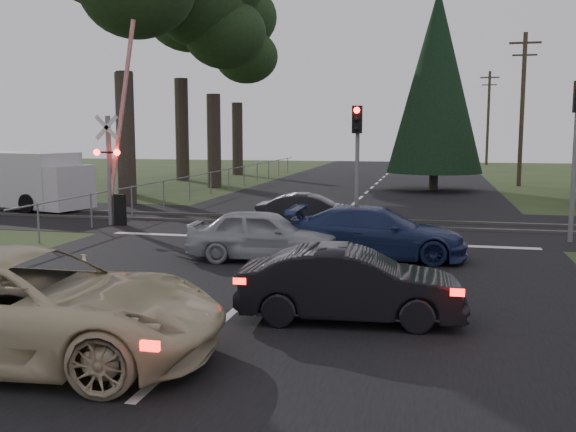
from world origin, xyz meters
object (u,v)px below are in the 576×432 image
(utility_pole_mid, at_px, (522,106))
(silver_car, at_px, (263,235))
(traffic_signal_center, at_px, (357,145))
(crossing_signal, at_px, (115,167))
(dark_hatchback, at_px, (351,285))
(blue_sedan, at_px, (377,233))
(utility_pole_far, at_px, (488,116))
(dark_car_far, at_px, (311,212))
(white_van, at_px, (25,180))
(cream_coupe, at_px, (24,306))

(utility_pole_mid, relative_size, silver_car, 2.34)
(traffic_signal_center, bearing_deg, crossing_signal, -173.85)
(dark_hatchback, bearing_deg, silver_car, 26.12)
(silver_car, height_order, blue_sedan, blue_sedan)
(utility_pole_far, xyz_separation_m, dark_hatchback, (-6.35, -54.75, -4.09))
(utility_pole_far, bearing_deg, crossing_signal, -109.23)
(blue_sedan, height_order, dark_car_far, blue_sedan)
(traffic_signal_center, distance_m, utility_pole_far, 44.99)
(silver_car, bearing_deg, dark_hatchback, -152.88)
(silver_car, height_order, white_van, white_van)
(cream_coupe, xyz_separation_m, dark_hatchback, (4.29, 2.97, -0.16))
(crossing_signal, distance_m, blue_sedan, 10.24)
(silver_car, distance_m, blue_sedan, 2.94)
(traffic_signal_center, bearing_deg, dark_hatchback, -83.73)
(white_van, bearing_deg, cream_coupe, -41.19)
(traffic_signal_center, bearing_deg, dark_car_far, -163.16)
(cream_coupe, height_order, dark_hatchback, cream_coupe)
(white_van, bearing_deg, utility_pole_far, 76.22)
(cream_coupe, relative_size, dark_hatchback, 1.48)
(utility_pole_mid, distance_m, cream_coupe, 34.64)
(cream_coupe, bearing_deg, crossing_signal, 16.30)
(blue_sedan, bearing_deg, white_van, 64.14)
(cream_coupe, relative_size, blue_sedan, 1.25)
(cream_coupe, height_order, dark_car_far, cream_coupe)
(traffic_signal_center, xyz_separation_m, utility_pole_mid, (7.50, 19.32, 1.92))
(traffic_signal_center, bearing_deg, utility_pole_far, 80.40)
(traffic_signal_center, height_order, cream_coupe, traffic_signal_center)
(traffic_signal_center, distance_m, silver_car, 6.30)
(traffic_signal_center, xyz_separation_m, utility_pole_far, (7.50, 44.32, 1.92))
(crossing_signal, relative_size, traffic_signal_center, 1.70)
(white_van, bearing_deg, dark_hatchback, -26.31)
(utility_pole_mid, distance_m, blue_sedan, 25.24)
(dark_hatchback, height_order, white_van, white_van)
(crossing_signal, bearing_deg, silver_car, -35.99)
(utility_pole_mid, bearing_deg, cream_coupe, -108.02)
(traffic_signal_center, xyz_separation_m, cream_coupe, (-3.14, -13.41, -2.01))
(utility_pole_mid, bearing_deg, white_van, -142.78)
(utility_pole_far, relative_size, dark_car_far, 2.48)
(traffic_signal_center, height_order, silver_car, traffic_signal_center)
(blue_sedan, bearing_deg, utility_pole_mid, -14.98)
(white_van, bearing_deg, crossing_signal, -16.61)
(silver_car, bearing_deg, cream_coupe, 165.64)
(traffic_signal_center, distance_m, utility_pole_mid, 20.82)
(utility_pole_mid, bearing_deg, blue_sedan, -104.87)
(blue_sedan, bearing_deg, traffic_signal_center, 12.97)
(crossing_signal, bearing_deg, blue_sedan, -22.40)
(crossing_signal, distance_m, traffic_signal_center, 8.36)
(cream_coupe, distance_m, dark_car_far, 13.08)
(dark_car_far, height_order, white_van, white_van)
(utility_pole_far, bearing_deg, blue_sedan, -97.42)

